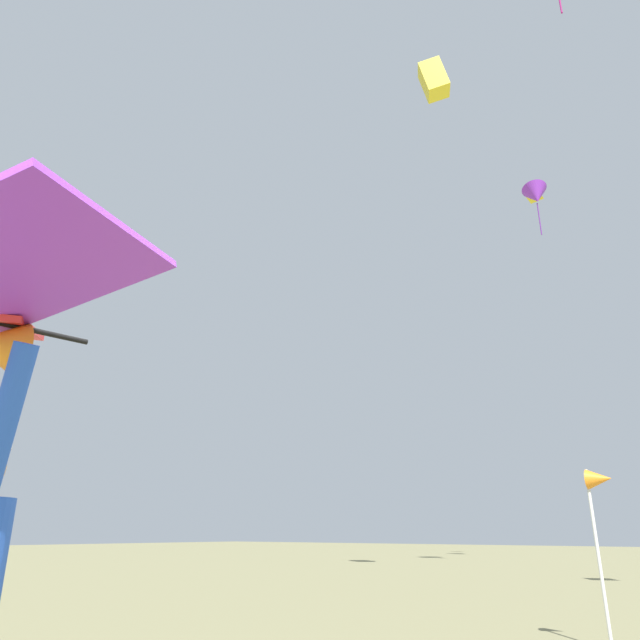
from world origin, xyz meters
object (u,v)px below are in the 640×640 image
Objects in this scene: marker_flag at (599,491)px; distant_kite_purple_high_left at (536,195)px; distant_kite_yellow_mid_right at (534,196)px; distant_kite_yellow_far_center at (434,80)px.

distant_kite_purple_high_left is at bearing 105.96° from marker_flag.
distant_kite_yellow_mid_right is at bearing 106.13° from marker_flag.
marker_flag is at bearing -73.87° from distant_kite_yellow_mid_right.
distant_kite_yellow_mid_right is 13.71m from distant_kite_yellow_far_center.
distant_kite_yellow_mid_right is at bearing 107.22° from distant_kite_purple_high_left.
marker_flag is at bearing -74.04° from distant_kite_purple_high_left.
distant_kite_yellow_far_center is (0.13, -10.65, -0.74)m from distant_kite_purple_high_left.
distant_kite_yellow_far_center is at bearing 124.94° from marker_flag.
distant_kite_yellow_mid_right is 3.38m from distant_kite_purple_high_left.
distant_kite_purple_high_left reaches higher than distant_kite_yellow_far_center.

